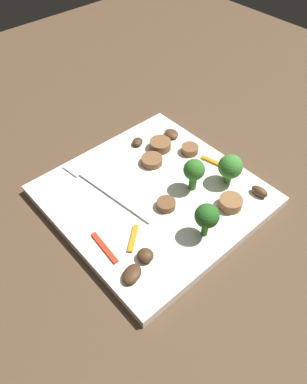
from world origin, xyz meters
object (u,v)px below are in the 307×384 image
at_px(pepper_strip_2, 214,162).
at_px(mushroom_2, 137,142).
at_px(mushroom_1, 260,191).
at_px(plate, 153,195).
at_px(broccoli_floret_0, 194,171).
at_px(sausage_slice_4, 166,204).
at_px(broccoli_floret_2, 205,218).
at_px(sausage_slice_2, 152,160).
at_px(pepper_strip_0, 133,238).
at_px(mushroom_3, 145,255).
at_px(pepper_strip_3, 105,248).
at_px(sausage_slice_3, 231,203).
at_px(mushroom_4, 132,274).
at_px(sausage_slice_0, 190,149).
at_px(broccoli_floret_1, 230,167).
at_px(fork, 99,187).
at_px(mushroom_0, 172,134).
at_px(sausage_slice_1, 160,145).

bearing_deg(pepper_strip_2, mushroom_2, 27.46).
bearing_deg(mushroom_1, plate, 46.52).
xyz_separation_m(broccoli_floret_0, sausage_slice_4, (-0.00, 0.06, -0.03)).
xyz_separation_m(mushroom_1, pepper_strip_2, (0.09, -0.00, -0.00)).
distance_m(broccoli_floret_2, sausage_slice_2, 0.16).
bearing_deg(pepper_strip_0, mushroom_3, 167.78).
bearing_deg(pepper_strip_3, pepper_strip_2, -86.44).
xyz_separation_m(plate, sausage_slice_4, (-0.03, 0.01, 0.01)).
bearing_deg(sausage_slice_3, mushroom_4, 88.14).
distance_m(broccoli_floret_2, mushroom_1, 0.12).
relative_size(broccoli_floret_0, sausage_slice_0, 1.91).
bearing_deg(sausage_slice_3, broccoli_floret_1, -45.21).
xyz_separation_m(fork, pepper_strip_3, (-0.09, 0.06, -0.00)).
bearing_deg(mushroom_0, broccoli_floret_2, 147.54).
bearing_deg(fork, broccoli_floret_0, -139.01).
bearing_deg(mushroom_4, sausage_slice_1, -50.50).
xyz_separation_m(broccoli_floret_1, mushroom_4, (-0.03, 0.21, -0.03)).
distance_m(mushroom_3, pepper_strip_0, 0.03).
height_order(plate, mushroom_2, mushroom_2).
height_order(fork, broccoli_floret_2, broccoli_floret_2).
bearing_deg(pepper_strip_3, mushroom_2, -51.57).
bearing_deg(sausage_slice_1, mushroom_4, 129.50).
relative_size(sausage_slice_4, mushroom_3, 1.27).
relative_size(broccoli_floret_1, sausage_slice_0, 1.79).
bearing_deg(mushroom_0, mushroom_4, 126.50).
bearing_deg(plate, sausage_slice_2, -39.34).
bearing_deg(mushroom_0, sausage_slice_2, 112.32).
relative_size(mushroom_3, pepper_strip_2, 0.46).
xyz_separation_m(mushroom_1, mushroom_4, (0.02, 0.23, -0.00)).
distance_m(sausage_slice_3, mushroom_4, 0.18).
height_order(mushroom_3, pepper_strip_0, mushroom_3).
height_order(broccoli_floret_0, broccoli_floret_1, broccoli_floret_0).
relative_size(plate, fork, 1.58).
xyz_separation_m(fork, mushroom_1, (-0.17, -0.17, 0.00)).
relative_size(pepper_strip_0, pepper_strip_3, 0.76).
distance_m(mushroom_0, pepper_strip_2, 0.10).
bearing_deg(mushroom_0, sausage_slice_4, 133.72).
height_order(broccoli_floret_1, pepper_strip_3, broccoli_floret_1).
bearing_deg(mushroom_2, sausage_slice_0, -145.08).
bearing_deg(sausage_slice_3, broccoli_floret_2, 97.49).
height_order(mushroom_2, mushroom_4, mushroom_4).
xyz_separation_m(sausage_slice_0, sausage_slice_4, (-0.06, 0.11, -0.00)).
xyz_separation_m(fork, sausage_slice_1, (0.01, -0.13, 0.01)).
height_order(fork, pepper_strip_3, same).
bearing_deg(broccoli_floret_0, broccoli_floret_1, -118.51).
bearing_deg(pepper_strip_3, broccoli_floret_0, -89.91).
height_order(plate, pepper_strip_2, pepper_strip_2).
xyz_separation_m(broccoli_floret_0, mushroom_3, (-0.05, 0.13, -0.03)).
relative_size(broccoli_floret_1, mushroom_1, 1.94).
relative_size(sausage_slice_3, pepper_strip_3, 0.59).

